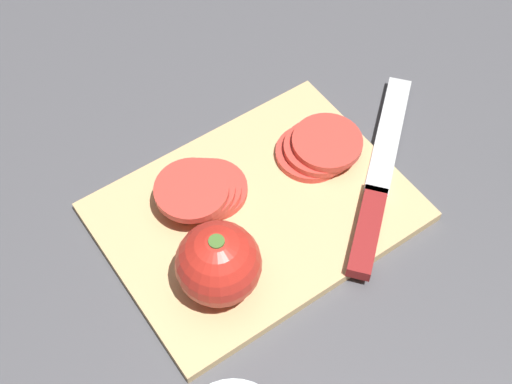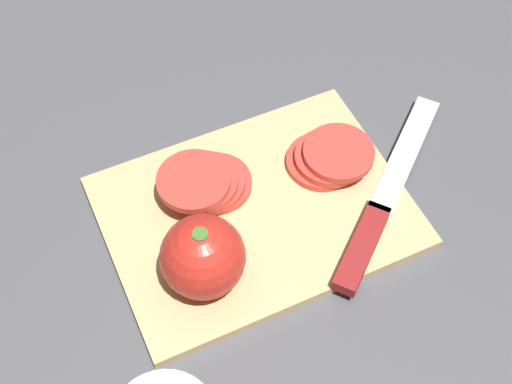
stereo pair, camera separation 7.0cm
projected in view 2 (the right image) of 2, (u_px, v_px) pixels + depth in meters
The scene contains 6 objects.
ground_plane at pixel (283, 226), 0.73m from camera, with size 3.00×3.00×0.00m, color #4C4C51.
cutting_board at pixel (256, 212), 0.73m from camera, with size 0.30×0.23×0.01m.
whole_tomato at pixel (203, 257), 0.65m from camera, with size 0.08×0.08×0.08m.
knife at pixel (372, 225), 0.71m from camera, with size 0.22×0.19×0.01m.
tomato_slice_stack_near at pixel (330, 157), 0.75m from camera, with size 0.09×0.08×0.02m.
tomato_slice_stack_far at pixel (205, 182), 0.73m from camera, with size 0.10×0.08×0.03m.
Camera 2 is at (-0.19, -0.34, 0.62)m, focal length 50.00 mm.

